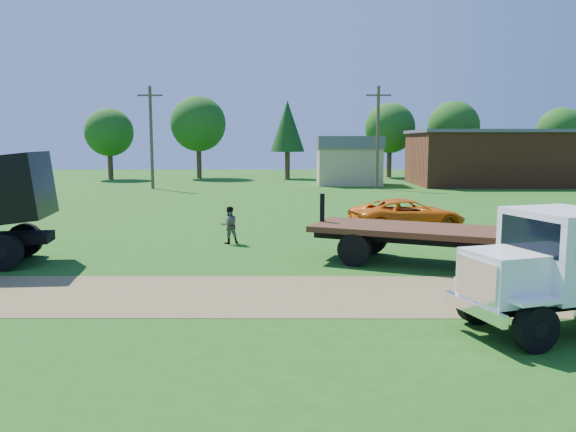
{
  "coord_description": "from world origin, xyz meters",
  "views": [
    {
      "loc": [
        -1.72,
        -14.96,
        4.17
      ],
      "look_at": [
        -1.8,
        4.41,
        1.6
      ],
      "focal_mm": 35.0,
      "sensor_mm": 36.0,
      "label": 1
    }
  ],
  "objects": [
    {
      "name": "tan_shed",
      "position": [
        4.0,
        40.0,
        2.42
      ],
      "size": [
        6.2,
        5.4,
        4.7
      ],
      "color": "tan",
      "rests_on": "ground"
    },
    {
      "name": "white_semi_tractor",
      "position": [
        4.32,
        -2.85,
        1.37
      ],
      "size": [
        6.75,
        3.97,
        4.0
      ],
      "rotation": [
        0.0,
        0.0,
        0.31
      ],
      "color": "black",
      "rests_on": "ground"
    },
    {
      "name": "orange_pickup",
      "position": [
        3.81,
        11.25,
        0.75
      ],
      "size": [
        5.82,
        3.65,
        1.5
      ],
      "primitive_type": "imported",
      "rotation": [
        0.0,
        0.0,
        1.8
      ],
      "color": "orange",
      "rests_on": "ground"
    },
    {
      "name": "brick_building",
      "position": [
        18.0,
        40.0,
        2.66
      ],
      "size": [
        15.4,
        10.4,
        5.3
      ],
      "color": "brown",
      "rests_on": "ground"
    },
    {
      "name": "tree_row",
      "position": [
        3.65,
        50.03,
        5.75
      ],
      "size": [
        55.79,
        10.05,
        9.35
      ],
      "color": "#382717",
      "rests_on": "ground"
    },
    {
      "name": "utility_poles",
      "position": [
        6.0,
        35.0,
        4.71
      ],
      "size": [
        42.2,
        0.28,
        9.0
      ],
      "color": "#4A3D2A",
      "rests_on": "ground"
    },
    {
      "name": "flatbed_trailer",
      "position": [
        3.49,
        3.63,
        0.99
      ],
      "size": [
        9.33,
        5.95,
        2.3
      ],
      "rotation": [
        0.0,
        0.0,
        -0.4
      ],
      "color": "#3E2413",
      "rests_on": "ground"
    },
    {
      "name": "dirt_track",
      "position": [
        0.0,
        0.0,
        0.01
      ],
      "size": [
        120.0,
        4.2,
        0.01
      ],
      "primitive_type": "cube",
      "color": "brown",
      "rests_on": "ground"
    },
    {
      "name": "ground",
      "position": [
        0.0,
        0.0,
        0.0
      ],
      "size": [
        140.0,
        140.0,
        0.0
      ],
      "primitive_type": "plane",
      "color": "#205011",
      "rests_on": "ground"
    },
    {
      "name": "spectator_b",
      "position": [
        -4.23,
        7.84,
        0.77
      ],
      "size": [
        0.91,
        0.82,
        1.54
      ],
      "primitive_type": "imported",
      "rotation": [
        0.0,
        0.0,
        3.52
      ],
      "color": "#999999",
      "rests_on": "ground"
    }
  ]
}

